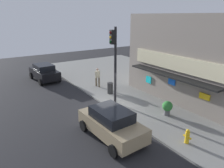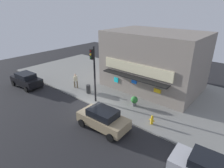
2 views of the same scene
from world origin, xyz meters
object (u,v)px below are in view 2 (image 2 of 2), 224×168
object	(u,v)px
trash_can	(88,89)
potted_plant_by_doorway	(134,100)
pedestrian	(76,80)
parked_car_tan	(103,119)
fire_hydrant	(152,120)
parked_car_black	(26,80)
traffic_light	(94,68)

from	to	relation	value
trash_can	potted_plant_by_doorway	bearing A→B (deg)	9.91
pedestrian	potted_plant_by_doorway	size ratio (longest dim) A/B	1.79
parked_car_tan	fire_hydrant	bearing A→B (deg)	45.15
pedestrian	parked_car_black	world-z (taller)	pedestrian
pedestrian	traffic_light	bearing A→B (deg)	-12.77
potted_plant_by_doorway	parked_car_black	world-z (taller)	parked_car_black
trash_can	traffic_light	bearing A→B (deg)	-25.08
potted_plant_by_doorway	parked_car_black	distance (m)	13.35
traffic_light	fire_hydrant	bearing A→B (deg)	2.51
trash_can	parked_car_tan	xyz separation A→B (m)	(5.42, -3.43, 0.26)
fire_hydrant	parked_car_black	xyz separation A→B (m)	(-15.42, -2.73, 0.35)
trash_can	pedestrian	size ratio (longest dim) A/B	0.54
potted_plant_by_doorway	pedestrian	bearing A→B (deg)	-173.03
potted_plant_by_doorway	parked_car_tan	world-z (taller)	parked_car_tan
pedestrian	parked_car_tan	world-z (taller)	pedestrian
fire_hydrant	potted_plant_by_doorway	bearing A→B (deg)	150.66
potted_plant_by_doorway	traffic_light	bearing A→B (deg)	-152.19
pedestrian	potted_plant_by_doorway	xyz separation A→B (m)	(7.56, 0.92, -0.39)
parked_car_black	pedestrian	bearing A→B (deg)	33.63
potted_plant_by_doorway	trash_can	bearing A→B (deg)	-170.09
potted_plant_by_doorway	parked_car_tan	distance (m)	4.38
traffic_light	trash_can	distance (m)	3.73
traffic_light	fire_hydrant	xyz separation A→B (m)	(6.29, 0.28, -3.15)
fire_hydrant	pedestrian	distance (m)	10.38
pedestrian	trash_can	bearing A→B (deg)	-0.60
fire_hydrant	pedestrian	size ratio (longest dim) A/B	0.46
fire_hydrant	trash_can	bearing A→B (deg)	175.66
trash_can	potted_plant_by_doorway	xyz separation A→B (m)	(5.41, 0.95, 0.09)
traffic_light	trash_can	size ratio (longest dim) A/B	5.93
traffic_light	pedestrian	distance (m)	4.90
parked_car_black	potted_plant_by_doorway	bearing A→B (deg)	18.80
fire_hydrant	parked_car_black	bearing A→B (deg)	-169.96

